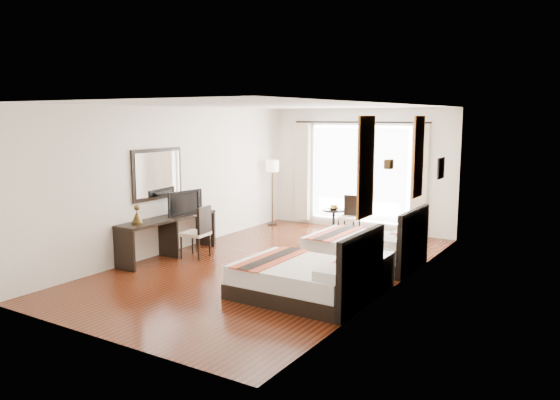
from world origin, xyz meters
The scene contains 29 objects.
floor centered at (0.00, 0.00, -0.01)m, with size 4.50×7.50×0.01m, color #340E09.
ceiling centered at (0.00, 0.00, 2.79)m, with size 4.50×7.50×0.02m, color white.
wall_headboard centered at (2.25, 0.00, 1.40)m, with size 0.01×7.50×2.80m, color silver.
wall_desk centered at (-2.25, 0.00, 1.40)m, with size 0.01×7.50×2.80m, color silver.
wall_window centered at (0.00, 3.75, 1.40)m, with size 4.50×0.01×2.80m, color silver.
wall_entry centered at (0.00, -3.75, 1.40)m, with size 4.50×0.01×2.80m, color silver.
window_glass centered at (0.00, 3.73, 1.30)m, with size 2.40×0.02×2.20m, color white.
sheer_curtain centered at (0.00, 3.67, 1.30)m, with size 2.30×0.02×2.10m, color white.
drape_left centered at (-1.45, 3.63, 1.28)m, with size 0.35×0.14×2.35m, color beige.
drape_right centered at (1.45, 3.63, 1.28)m, with size 0.35×0.14×2.35m, color beige.
art_panel_near centered at (2.23, -1.16, 1.95)m, with size 0.03×0.50×1.35m, color maroon.
art_panel_far centered at (2.23, 1.02, 1.95)m, with size 0.03×0.50×1.35m, color maroon.
wall_sconce centered at (2.19, -0.22, 1.92)m, with size 0.10×0.14×0.14m, color #402F16.
mirror_frame centered at (-2.22, -0.49, 1.55)m, with size 0.04×1.25×0.95m, color black.
mirror_glass centered at (-2.19, -0.49, 1.55)m, with size 0.01×1.12×0.82m, color white.
bed_near centered at (1.35, -1.16, 0.28)m, with size 1.91×1.49×1.07m.
bed_far centered at (1.35, 1.02, 0.28)m, with size 1.90×1.48×1.06m.
nightstand centered at (2.01, -0.22, 0.27)m, with size 0.46×0.56×0.54m, color black.
table_lamp centered at (1.97, -0.13, 0.78)m, with size 0.26×0.26×0.41m.
vase centered at (2.00, -0.35, 0.56)m, with size 0.12×0.12×0.12m, color black.
console_desk centered at (-1.99, -0.49, 0.38)m, with size 0.50×2.20×0.76m, color black.
television centered at (-1.97, -0.10, 0.99)m, with size 0.80×0.11×0.46m, color black.
bronze_figurine centered at (-1.99, -1.25, 0.90)m, with size 0.19×0.19×0.29m, color #402F16, non-canonical shape.
desk_chair centered at (-1.51, -0.26, 0.30)m, with size 0.51×0.51×0.98m.
floor_lamp centered at (-2.00, 3.12, 1.33)m, with size 0.32×0.32×1.57m.
side_table centered at (-0.27, 2.97, 0.28)m, with size 0.48×0.48×0.55m, color black.
fruit_bowl centered at (-0.26, 2.94, 0.58)m, with size 0.21×0.21×0.05m, color #4D2E1B.
window_chair centered at (0.16, 2.88, 0.27)m, with size 0.44×0.44×0.90m.
jute_rug centered at (0.05, 2.21, 0.01)m, with size 1.16×0.79×0.01m, color tan.
Camera 1 is at (5.07, -7.84, 2.62)m, focal length 35.00 mm.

